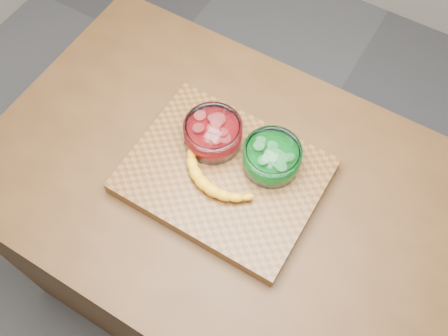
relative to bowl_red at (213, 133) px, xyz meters
The scene contains 6 objects.
ground 0.98m from the bowl_red, 42.36° to the right, with size 3.50×3.50×0.00m, color #59595D.
counter 0.53m from the bowl_red, 42.36° to the right, with size 1.20×0.80×0.90m, color #4E3017.
cutting_board 0.11m from the bowl_red, 42.36° to the right, with size 0.45×0.35×0.04m, color brown.
bowl_red is the anchor object (origin of this frame).
bowl_green 0.15m from the bowl_red, ahead, with size 0.14×0.14×0.06m.
banana 0.10m from the bowl_red, 53.41° to the right, with size 0.24×0.14×0.03m, color #F3A815, non-canonical shape.
Camera 1 is at (0.29, -0.48, 1.98)m, focal length 40.00 mm.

